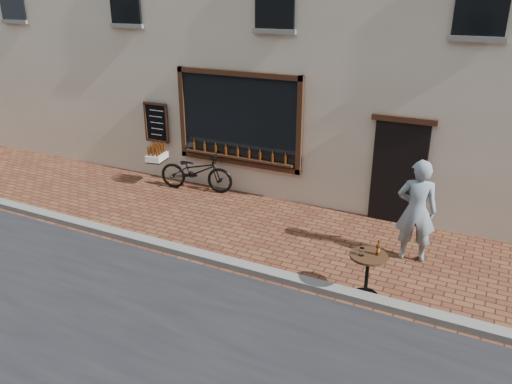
% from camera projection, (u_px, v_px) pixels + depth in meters
% --- Properties ---
extents(ground, '(90.00, 90.00, 0.00)m').
position_uv_depth(ground, '(241.00, 276.00, 8.77)').
color(ground, '#562A1C').
rests_on(ground, ground).
extents(kerb, '(90.00, 0.25, 0.12)m').
position_uv_depth(kerb, '(246.00, 267.00, 8.91)').
color(kerb, slate).
rests_on(kerb, ground).
extents(cargo_bicycle, '(2.26, 0.99, 1.07)m').
position_uv_depth(cargo_bicycle, '(195.00, 171.00, 12.36)').
color(cargo_bicycle, black).
rests_on(cargo_bicycle, ground).
extents(bistro_table, '(0.60, 0.60, 1.04)m').
position_uv_depth(bistro_table, '(368.00, 267.00, 7.97)').
color(bistro_table, black).
rests_on(bistro_table, ground).
extents(pedestrian, '(0.78, 0.58, 1.94)m').
position_uv_depth(pedestrian, '(416.00, 211.00, 8.98)').
color(pedestrian, gray).
rests_on(pedestrian, ground).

